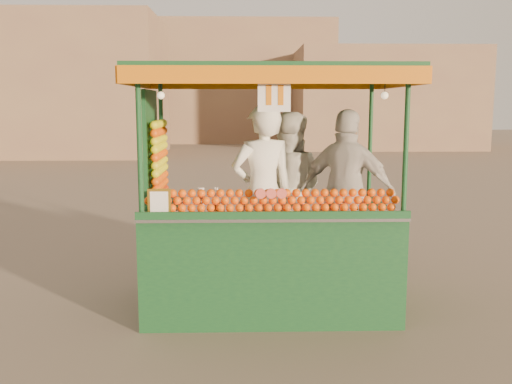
{
  "coord_description": "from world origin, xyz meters",
  "views": [
    {
      "loc": [
        -0.43,
        -6.06,
        2.21
      ],
      "look_at": [
        -0.26,
        0.15,
        1.27
      ],
      "focal_mm": 40.34,
      "sensor_mm": 36.0,
      "label": 1
    }
  ],
  "objects_px": {
    "vendor_middle": "(288,189)",
    "vendor_right": "(347,193)",
    "juice_cart": "(263,233)",
    "vendor_left": "(263,193)"
  },
  "relations": [
    {
      "from": "vendor_middle",
      "to": "juice_cart",
      "type": "bearing_deg",
      "value": 84.81
    },
    {
      "from": "vendor_middle",
      "to": "vendor_right",
      "type": "xyz_separation_m",
      "value": [
        0.62,
        -0.49,
        0.02
      ]
    },
    {
      "from": "vendor_middle",
      "to": "vendor_right",
      "type": "relative_size",
      "value": 0.98
    },
    {
      "from": "vendor_left",
      "to": "vendor_right",
      "type": "distance_m",
      "value": 0.96
    },
    {
      "from": "vendor_left",
      "to": "vendor_right",
      "type": "height_order",
      "value": "vendor_left"
    },
    {
      "from": "vendor_middle",
      "to": "vendor_right",
      "type": "distance_m",
      "value": 0.79
    },
    {
      "from": "juice_cart",
      "to": "vendor_left",
      "type": "distance_m",
      "value": 0.43
    },
    {
      "from": "vendor_left",
      "to": "vendor_right",
      "type": "relative_size",
      "value": 1.03
    },
    {
      "from": "vendor_left",
      "to": "vendor_middle",
      "type": "relative_size",
      "value": 1.05
    },
    {
      "from": "juice_cart",
      "to": "vendor_right",
      "type": "xyz_separation_m",
      "value": [
        0.94,
        0.25,
        0.38
      ]
    }
  ]
}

